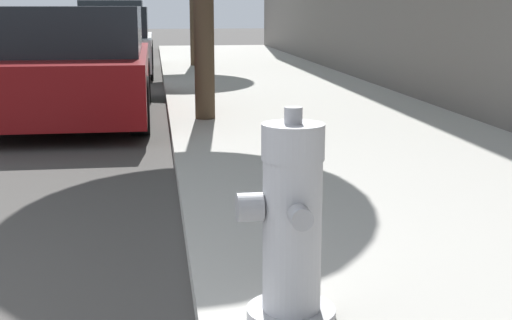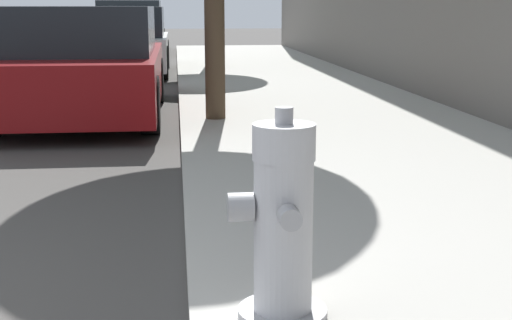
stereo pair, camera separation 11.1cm
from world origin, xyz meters
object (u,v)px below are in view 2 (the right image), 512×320
fire_hydrant (282,225)px  parked_car_mid (124,42)px  parked_car_far (131,28)px  parked_car_near (83,65)px

fire_hydrant → parked_car_mid: 11.70m
fire_hydrant → parked_car_far: 18.15m
fire_hydrant → parked_car_far: parked_car_far is taller
parked_car_near → parked_car_mid: bearing=89.0°
parked_car_mid → parked_car_far: bearing=92.1°
parked_car_near → parked_car_mid: parked_car_near is taller
parked_car_near → parked_car_mid: size_ratio=1.05×
fire_hydrant → parked_car_mid: parked_car_mid is taller
fire_hydrant → parked_car_mid: (-1.38, 11.62, 0.13)m
fire_hydrant → parked_car_near: (-1.48, 6.04, 0.14)m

